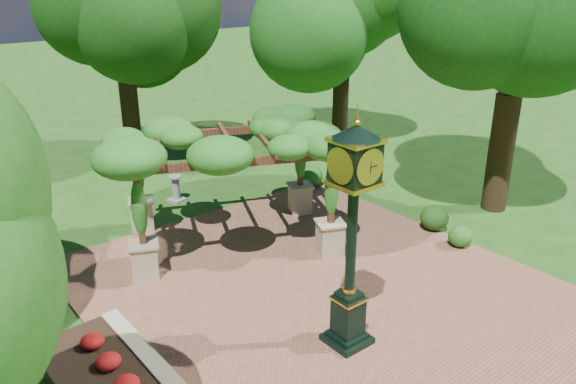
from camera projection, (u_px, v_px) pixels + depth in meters
ground at (357, 312)px, 12.82m from camera, size 120.00×120.00×0.00m
brick_plaza at (327, 294)px, 13.53m from camera, size 10.00×12.00×0.04m
border_wall at (164, 380)px, 10.40m from camera, size 0.35×5.00×0.40m
pedestal_clock at (353, 219)px, 10.73m from camera, size 0.95×0.95×4.76m
pergola at (228, 143)px, 15.13m from camera, size 6.66×5.58×3.59m
sundial at (176, 190)px, 18.90m from camera, size 0.60×0.60×0.90m
shrub_front at (460, 236)px, 15.74m from camera, size 0.86×0.86×0.60m
shrub_mid at (434, 218)px, 16.74m from camera, size 1.10×1.10×0.76m
shrub_back at (311, 176)px, 20.18m from camera, size 0.96×0.96×0.74m
tree_north at (120, 12)px, 21.22m from camera, size 4.50×4.50×8.49m
tree_east_far at (344, 0)px, 22.42m from camera, size 5.15×5.15×8.99m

